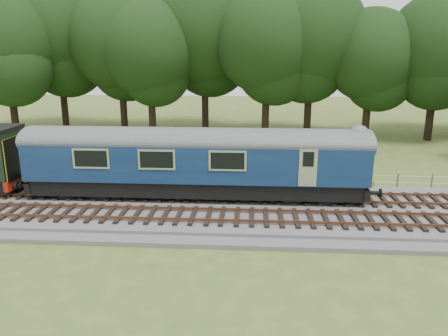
{
  "coord_description": "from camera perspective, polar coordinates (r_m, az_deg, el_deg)",
  "views": [
    {
      "loc": [
        -0.74,
        -21.15,
        8.09
      ],
      "look_at": [
        -2.23,
        1.4,
        2.0
      ],
      "focal_mm": 35.0,
      "sensor_mm": 36.0,
      "label": 1
    }
  ],
  "objects": [
    {
      "name": "ground",
      "position": [
        22.65,
        5.43,
        -5.91
      ],
      "size": [
        120.0,
        120.0,
        0.0
      ],
      "primitive_type": "plane",
      "color": "#455F23",
      "rests_on": "ground"
    },
    {
      "name": "ballast",
      "position": [
        22.59,
        5.44,
        -5.5
      ],
      "size": [
        70.0,
        7.0,
        0.35
      ],
      "primitive_type": "cube",
      "color": "#4C4C4F",
      "rests_on": "ground"
    },
    {
      "name": "track_north",
      "position": [
        23.83,
        5.37,
        -3.77
      ],
      "size": [
        67.2,
        2.4,
        0.21
      ],
      "color": "black",
      "rests_on": "ballast"
    },
    {
      "name": "track_south",
      "position": [
        21.01,
        5.57,
        -6.41
      ],
      "size": [
        67.2,
        2.4,
        0.21
      ],
      "color": "black",
      "rests_on": "ballast"
    },
    {
      "name": "fence",
      "position": [
        26.9,
        5.19,
        -2.48
      ],
      "size": [
        64.0,
        0.12,
        1.0
      ],
      "primitive_type": null,
      "color": "#6B6054",
      "rests_on": "ground"
    },
    {
      "name": "tree_line",
      "position": [
        43.91,
        4.7,
        4.41
      ],
      "size": [
        70.0,
        8.0,
        18.0
      ],
      "primitive_type": null,
      "color": "black",
      "rests_on": "ground"
    },
    {
      "name": "dmu_railcar",
      "position": [
        23.4,
        -3.72,
        1.5
      ],
      "size": [
        18.05,
        2.86,
        3.88
      ],
      "color": "black",
      "rests_on": "ground"
    },
    {
      "name": "worker",
      "position": [
        26.19,
        -26.9,
        -1.59
      ],
      "size": [
        0.76,
        0.56,
        1.92
      ],
      "primitive_type": "imported",
      "rotation": [
        0.0,
        0.0,
        0.15
      ],
      "color": "orange",
      "rests_on": "ballast"
    }
  ]
}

